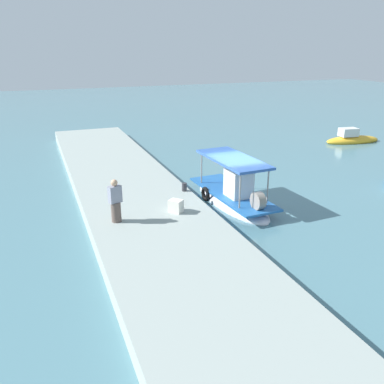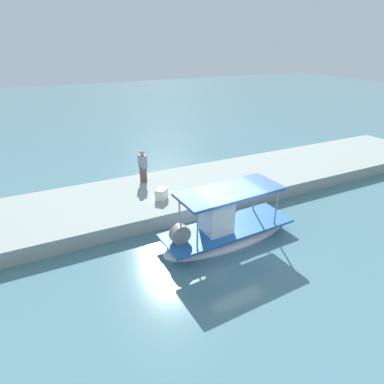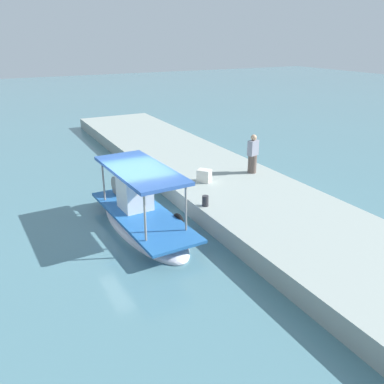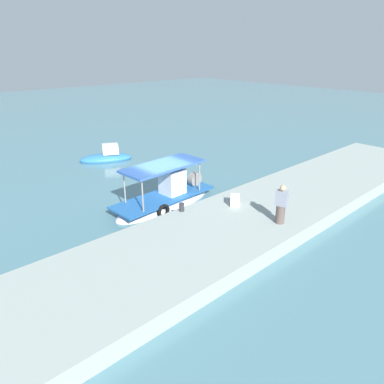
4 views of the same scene
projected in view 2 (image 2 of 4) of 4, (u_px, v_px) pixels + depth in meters
The scene contains 6 objects.
ground_plane at pixel (230, 241), 13.69m from camera, with size 120.00×120.00×0.00m, color slate.
dock_quay at pixel (182, 191), 17.42m from camera, with size 36.00×5.18×0.69m, color #97A29C.
main_fishing_boat at pixel (226, 230), 13.71m from camera, with size 6.13×2.25×2.64m.
fisherman_near_bollard at pixel (143, 168), 17.47m from camera, with size 0.49×0.56×1.77m.
mooring_bollard at pixel (216, 196), 15.63m from camera, with size 0.24×0.24×0.40m, color #2D2D33.
cargo_crate at pixel (162, 194), 15.67m from camera, with size 0.55×0.44×0.54m, color silver.
Camera 2 is at (6.53, 9.60, 7.73)m, focal length 30.14 mm.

